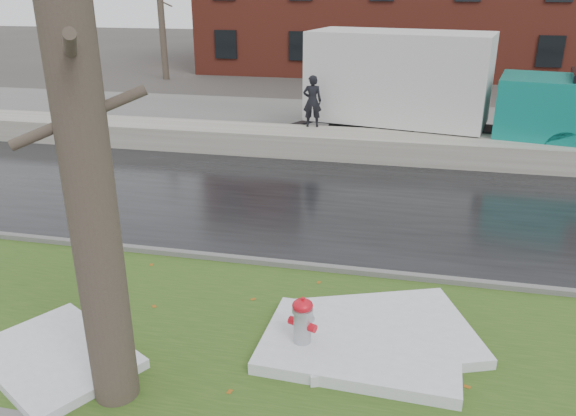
% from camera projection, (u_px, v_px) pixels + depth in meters
% --- Properties ---
extents(ground, '(120.00, 120.00, 0.00)m').
position_uv_depth(ground, '(293.00, 297.00, 9.64)').
color(ground, '#47423D').
rests_on(ground, ground).
extents(verge, '(60.00, 4.50, 0.04)m').
position_uv_depth(verge, '(277.00, 337.00, 8.49)').
color(verge, '#284818').
rests_on(verge, ground).
extents(road, '(60.00, 7.00, 0.03)m').
position_uv_depth(road, '(331.00, 203.00, 13.72)').
color(road, black).
rests_on(road, ground).
extents(parking_lot, '(60.00, 9.00, 0.03)m').
position_uv_depth(parking_lot, '(363.00, 125.00, 21.43)').
color(parking_lot, slate).
rests_on(parking_lot, ground).
extents(curb, '(60.00, 0.15, 0.14)m').
position_uv_depth(curb, '(304.00, 267.00, 10.52)').
color(curb, slate).
rests_on(curb, ground).
extents(snowbank, '(60.00, 1.60, 0.75)m').
position_uv_depth(snowbank, '(351.00, 145.00, 17.40)').
color(snowbank, '#AAA69B').
rests_on(snowbank, ground).
extents(bg_tree_left, '(1.40, 1.62, 6.50)m').
position_uv_depth(bg_tree_left, '(161.00, 18.00, 30.75)').
color(bg_tree_left, brown).
rests_on(bg_tree_left, ground).
extents(bg_tree_center, '(1.40, 1.62, 6.50)m').
position_uv_depth(bg_tree_center, '(284.00, 15.00, 33.20)').
color(bg_tree_center, brown).
rests_on(bg_tree_center, ground).
extents(fire_hydrant, '(0.44, 0.42, 0.90)m').
position_uv_depth(fire_hydrant, '(303.00, 323.00, 7.96)').
color(fire_hydrant, '#A5A8AD').
rests_on(fire_hydrant, verge).
extents(tree, '(1.34, 1.52, 7.07)m').
position_uv_depth(tree, '(80.00, 124.00, 5.99)').
color(tree, brown).
rests_on(tree, verge).
extents(box_truck, '(11.03, 4.24, 3.64)m').
position_uv_depth(box_truck, '(434.00, 88.00, 17.93)').
color(box_truck, black).
rests_on(box_truck, ground).
extents(worker, '(0.65, 0.49, 1.64)m').
position_uv_depth(worker, '(312.00, 101.00, 17.76)').
color(worker, black).
rests_on(worker, snowbank).
extents(snow_patch_near, '(3.13, 2.78, 0.16)m').
position_uv_depth(snow_patch_near, '(384.00, 331.00, 8.46)').
color(snow_patch_near, white).
rests_on(snow_patch_near, verge).
extents(snow_patch_far, '(2.71, 2.49, 0.14)m').
position_uv_depth(snow_patch_far, '(56.00, 357.00, 7.90)').
color(snow_patch_far, white).
rests_on(snow_patch_far, verge).
extents(snow_patch_side, '(2.88, 1.92, 0.18)m').
position_uv_depth(snow_patch_side, '(360.00, 347.00, 8.09)').
color(snow_patch_side, white).
rests_on(snow_patch_side, verge).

